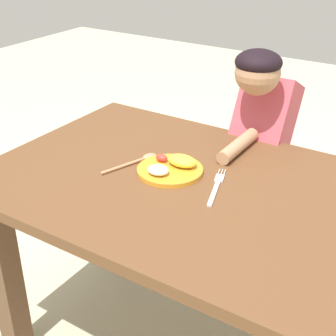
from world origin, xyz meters
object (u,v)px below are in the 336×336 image
Objects in this scene: plate at (171,168)px; spoon at (139,160)px; fork at (216,187)px; person at (260,171)px.

plate is 0.13m from spoon.
fork is at bearing -73.33° from spoon.
spoon reaches higher than fork.
fork is 0.29m from spoon.
person reaches higher than fork.
spoon is at bearing 70.28° from fork.
fork is 1.06× the size of spoon.
plate reaches higher than fork.
spoon is at bearing 63.04° from person.
plate is 1.00× the size of spoon.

